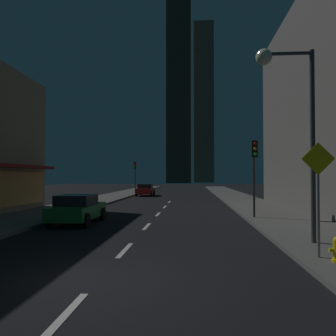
% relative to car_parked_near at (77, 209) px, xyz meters
% --- Properties ---
extents(ground_plane, '(78.00, 136.00, 0.10)m').
position_rel_car_parked_near_xyz_m(ground_plane, '(3.60, 22.86, -0.79)').
color(ground_plane, black).
extents(sidewalk_right, '(4.00, 76.00, 0.15)m').
position_rel_car_parked_near_xyz_m(sidewalk_right, '(10.60, 22.86, -0.67)').
color(sidewalk_right, '#605E59').
rests_on(sidewalk_right, ground).
extents(sidewalk_left, '(4.00, 76.00, 0.15)m').
position_rel_car_parked_near_xyz_m(sidewalk_left, '(-3.40, 22.86, -0.67)').
color(sidewalk_left, '#605E59').
rests_on(sidewalk_left, ground).
extents(lane_marking_center, '(0.16, 28.20, 0.01)m').
position_rel_car_parked_near_xyz_m(lane_marking_center, '(3.60, 1.86, -0.73)').
color(lane_marking_center, silver).
rests_on(lane_marking_center, ground).
extents(skyscraper_distant_tall, '(8.80, 6.45, 75.74)m').
position_rel_car_parked_near_xyz_m(skyscraper_distant_tall, '(0.76, 107.01, 37.13)').
color(skyscraper_distant_tall, '#333026').
rests_on(skyscraper_distant_tall, ground).
extents(skyscraper_distant_mid, '(7.97, 5.18, 64.09)m').
position_rel_car_parked_near_xyz_m(skyscraper_distant_mid, '(10.18, 120.20, 31.30)').
color(skyscraper_distant_mid, '#5F5A47').
rests_on(skyscraper_distant_mid, ground).
extents(car_parked_near, '(1.98, 4.24, 1.45)m').
position_rel_car_parked_near_xyz_m(car_parked_near, '(0.00, 0.00, 0.00)').
color(car_parked_near, '#1E722D').
rests_on(car_parked_near, ground).
extents(car_parked_far, '(1.98, 4.24, 1.45)m').
position_rel_car_parked_near_xyz_m(car_parked_far, '(0.00, 24.74, 0.00)').
color(car_parked_far, '#B21919').
rests_on(car_parked_far, ground).
extents(fire_hydrant_far_left, '(0.42, 0.30, 0.65)m').
position_rel_car_parked_near_xyz_m(fire_hydrant_far_left, '(-2.30, 11.34, -0.29)').
color(fire_hydrant_far_left, gold).
rests_on(fire_hydrant_far_left, sidewalk_left).
extents(traffic_light_near_right, '(0.32, 0.48, 4.20)m').
position_rel_car_parked_near_xyz_m(traffic_light_near_right, '(9.10, 2.03, 2.45)').
color(traffic_light_near_right, '#2D2D2D').
rests_on(traffic_light_near_right, sidewalk_right).
extents(traffic_light_far_left, '(0.32, 0.48, 4.20)m').
position_rel_car_parked_near_xyz_m(traffic_light_far_left, '(-1.90, 28.32, 2.45)').
color(traffic_light_far_left, '#2D2D2D').
rests_on(traffic_light_far_left, sidewalk_left).
extents(street_lamp_right, '(1.96, 0.56, 6.58)m').
position_rel_car_parked_near_xyz_m(street_lamp_right, '(8.98, -5.00, 4.33)').
color(street_lamp_right, '#38383D').
rests_on(street_lamp_right, sidewalk_right).
extents(pedestrian_crossing_sign, '(0.91, 0.08, 3.15)m').
position_rel_car_parked_near_xyz_m(pedestrian_crossing_sign, '(9.20, -7.14, 1.28)').
color(pedestrian_crossing_sign, slate).
rests_on(pedestrian_crossing_sign, sidewalk_right).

